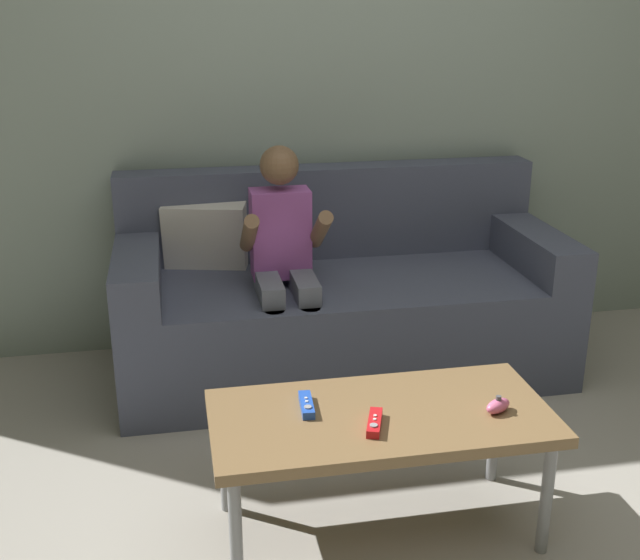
# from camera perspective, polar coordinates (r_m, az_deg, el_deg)

# --- Properties ---
(wall_back) EXTENTS (5.12, 0.05, 2.50)m
(wall_back) POSITION_cam_1_polar(r_m,az_deg,el_deg) (3.61, 1.43, 14.96)
(wall_back) COLOR gray
(wall_back) RESTS_ON ground
(couch) EXTENTS (1.87, 0.80, 0.85)m
(couch) POSITION_cam_1_polar(r_m,az_deg,el_deg) (3.43, 1.33, -1.60)
(couch) COLOR #474C60
(couch) RESTS_ON ground
(person_seated_on_couch) EXTENTS (0.33, 0.41, 1.01)m
(person_seated_on_couch) POSITION_cam_1_polar(r_m,az_deg,el_deg) (3.12, -2.61, 1.60)
(person_seated_on_couch) COLOR slate
(person_seated_on_couch) RESTS_ON ground
(coffee_table) EXTENTS (1.00, 0.48, 0.41)m
(coffee_table) POSITION_cam_1_polar(r_m,az_deg,el_deg) (2.36, 4.41, -10.31)
(coffee_table) COLOR brown
(coffee_table) RESTS_ON ground
(game_remote_blue_near_edge) EXTENTS (0.05, 0.14, 0.03)m
(game_remote_blue_near_edge) POSITION_cam_1_polar(r_m,az_deg,el_deg) (2.35, -0.98, -9.00)
(game_remote_blue_near_edge) COLOR blue
(game_remote_blue_near_edge) RESTS_ON coffee_table
(nunchuk_pink) EXTENTS (0.10, 0.08, 0.05)m
(nunchuk_pink) POSITION_cam_1_polar(r_m,az_deg,el_deg) (2.38, 12.73, -8.84)
(nunchuk_pink) COLOR pink
(nunchuk_pink) RESTS_ON coffee_table
(game_remote_red_far_corner) EXTENTS (0.08, 0.14, 0.03)m
(game_remote_red_far_corner) POSITION_cam_1_polar(r_m,az_deg,el_deg) (2.26, 3.96, -10.25)
(game_remote_red_far_corner) COLOR red
(game_remote_red_far_corner) RESTS_ON coffee_table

